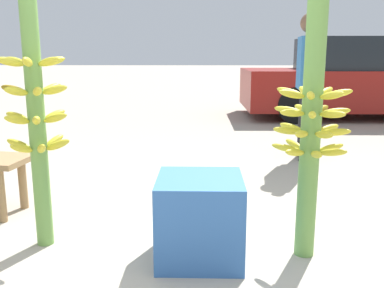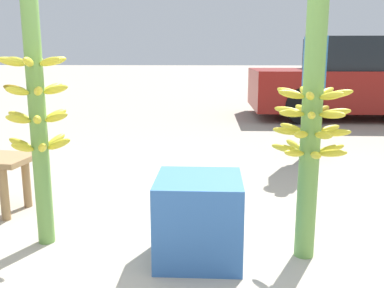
{
  "view_description": "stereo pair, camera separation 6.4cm",
  "coord_description": "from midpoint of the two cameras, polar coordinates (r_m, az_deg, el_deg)",
  "views": [
    {
      "loc": [
        0.18,
        -2.12,
        1.14
      ],
      "look_at": [
        0.12,
        0.35,
        0.62
      ],
      "focal_mm": 40.0,
      "sensor_mm": 36.0,
      "label": 1
    },
    {
      "loc": [
        0.25,
        -2.12,
        1.14
      ],
      "look_at": [
        0.12,
        0.35,
        0.62
      ],
      "focal_mm": 40.0,
      "sensor_mm": 36.0,
      "label": 2
    }
  ],
  "objects": [
    {
      "name": "ground_plane",
      "position": [
        2.42,
        -2.62,
        -16.25
      ],
      "size": [
        80.0,
        80.0,
        0.0
      ],
      "primitive_type": "plane",
      "color": "#A89E8C"
    },
    {
      "name": "banana_stalk_left",
      "position": [
        2.63,
        -19.36,
        5.31
      ],
      "size": [
        0.39,
        0.39,
        1.74
      ],
      "color": "#6B9E47",
      "rests_on": "ground_plane"
    },
    {
      "name": "banana_stalk_center",
      "position": [
        2.42,
        16.29,
        1.83
      ],
      "size": [
        0.42,
        0.42,
        1.44
      ],
      "color": "#6B9E47",
      "rests_on": "ground_plane"
    },
    {
      "name": "vendor_person",
      "position": [
        4.76,
        16.28,
        8.79
      ],
      "size": [
        0.25,
        0.67,
        1.56
      ],
      "rotation": [
        0.0,
        0.0,
        1.45
      ],
      "color": "black",
      "rests_on": "ground_plane"
    },
    {
      "name": "parked_car",
      "position": [
        8.39,
        22.35,
        7.94
      ],
      "size": [
        3.98,
        1.9,
        1.42
      ],
      "rotation": [
        0.0,
        0.0,
        1.58
      ],
      "color": "maroon",
      "rests_on": "ground_plane"
    },
    {
      "name": "produce_crate",
      "position": [
        2.43,
        1.67,
        -9.87
      ],
      "size": [
        0.47,
        0.47,
        0.47
      ],
      "color": "#386BB2",
      "rests_on": "ground_plane"
    }
  ]
}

